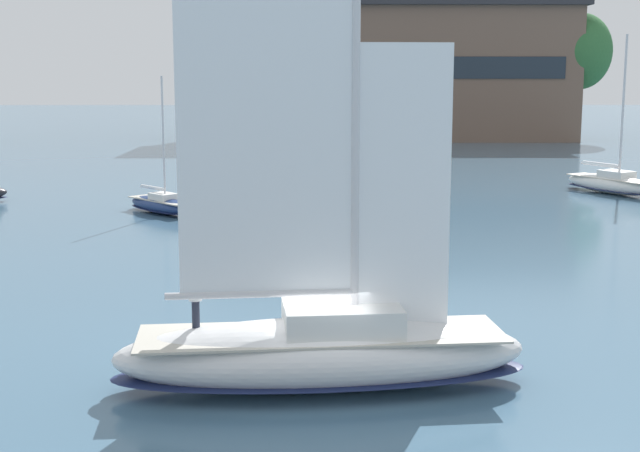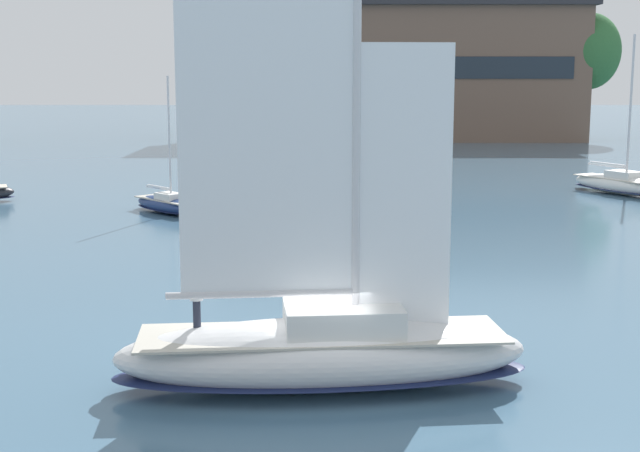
# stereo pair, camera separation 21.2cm
# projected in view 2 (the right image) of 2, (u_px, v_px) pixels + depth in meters

# --- Properties ---
(ground_plane) EXTENTS (400.00, 400.00, 0.00)m
(ground_plane) POSITION_uv_depth(u_px,v_px,m) (320.00, 387.00, 23.02)
(ground_plane) COLOR #42667F
(waterfront_building) EXTENTS (44.05, 13.74, 16.21)m
(waterfront_building) POSITION_uv_depth(u_px,v_px,m) (397.00, 71.00, 107.10)
(waterfront_building) COLOR brown
(waterfront_building) RESTS_ON ground
(tree_shore_center) EXTENTS (7.20, 7.20, 14.82)m
(tree_shore_center) POSITION_uv_depth(u_px,v_px,m) (587.00, 52.00, 103.74)
(tree_shore_center) COLOR brown
(tree_shore_center) RESTS_ON ground
(sailboat_main) EXTENTS (10.96, 3.98, 14.73)m
(sailboat_main) POSITION_uv_depth(u_px,v_px,m) (321.00, 344.00, 22.83)
(sailboat_main) COLOR silver
(sailboat_main) RESTS_ON ground
(sailboat_moored_near_marina) EXTENTS (5.04, 5.24, 7.84)m
(sailboat_moored_near_marina) POSITION_uv_depth(u_px,v_px,m) (165.00, 204.00, 51.36)
(sailboat_moored_near_marina) COLOR navy
(sailboat_moored_near_marina) RESTS_ON ground
(sailboat_moored_outer_mooring) EXTENTS (5.53, 7.69, 10.46)m
(sailboat_moored_outer_mooring) POSITION_uv_depth(u_px,v_px,m) (617.00, 183.00, 59.44)
(sailboat_moored_outer_mooring) COLOR white
(sailboat_moored_outer_mooring) RESTS_ON ground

